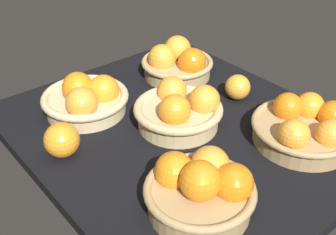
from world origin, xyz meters
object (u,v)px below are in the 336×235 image
basket_far_right (306,127)px  basket_near_left (86,99)px  basket_center (181,109)px  basket_far_left (177,63)px  loose_orange_front_gap (238,87)px  basket_near_right (201,188)px  loose_orange_back_gap (62,140)px

basket_far_right → basket_near_left: (-43.74, -33.04, 0.21)cm
basket_center → basket_far_left: size_ratio=1.03×
basket_far_right → loose_orange_front_gap: size_ratio=3.49×
basket_near_right → loose_orange_front_gap: size_ratio=3.08×
basket_far_left → basket_near_right: (44.60, -32.43, 0.52)cm
basket_near_left → loose_orange_back_gap: (11.89, -13.33, -0.16)cm
basket_center → basket_near_left: size_ratio=0.98×
loose_orange_back_gap → loose_orange_front_gap: bearing=80.6°
basket_near_left → basket_near_right: basket_near_right is taller
basket_center → loose_orange_front_gap: size_ratio=3.17×
loose_orange_front_gap → basket_near_right: bearing=-56.9°
loose_orange_front_gap → basket_center: bearing=-91.0°
basket_far_left → loose_orange_back_gap: basket_far_left is taller
basket_near_left → loose_orange_back_gap: 17.87cm
basket_far_right → basket_far_left: size_ratio=1.13×
loose_orange_front_gap → basket_far_left: bearing=-169.5°
basket_center → loose_orange_back_gap: (-7.77, -28.60, -0.34)cm
basket_near_left → basket_far_left: bearing=91.6°
basket_center → basket_near_left: same height
basket_near_left → basket_near_right: bearing=-0.8°
basket_near_left → loose_orange_front_gap: bearing=60.7°
basket_far_right → loose_orange_front_gap: 23.86cm
basket_near_right → loose_orange_front_gap: 43.39cm
basket_near_left → basket_near_right: 43.73cm
basket_near_right → loose_orange_back_gap: (-31.83, -12.69, -0.76)cm
basket_near_right → basket_far_left: bearing=144.0°
loose_orange_front_gap → basket_far_right: bearing=-6.4°
basket_center → basket_near_left: bearing=-142.2°
basket_center → loose_orange_front_gap: (0.37, 20.42, -0.90)cm
basket_center → basket_near_right: (24.06, -15.91, 0.42)cm
basket_far_left → loose_orange_back_gap: bearing=-74.2°
basket_near_right → loose_orange_front_gap: basket_near_right is taller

